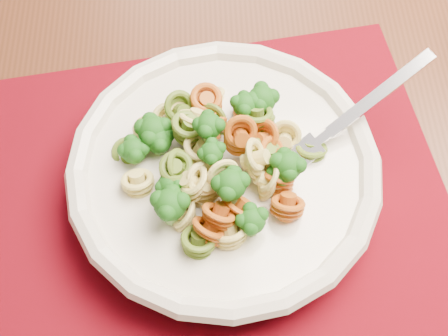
{
  "coord_description": "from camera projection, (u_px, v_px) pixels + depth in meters",
  "views": [
    {
      "loc": [
        -0.32,
        -0.79,
        1.25
      ],
      "look_at": [
        -0.31,
        -0.53,
        0.78
      ],
      "focal_mm": 50.0,
      "sensor_mm": 36.0,
      "label": 1
    }
  ],
  "objects": [
    {
      "name": "dining_table",
      "position": [
        244.0,
        122.0,
        0.74
      ],
      "size": [
        1.26,
        0.82,
        0.74
      ],
      "rotation": [
        0.0,
        0.0,
        -0.01
      ],
      "color": "#4E2616",
      "rests_on": "ground"
    },
    {
      "name": "fork",
      "position": [
        306.0,
        151.0,
        0.53
      ],
      "size": [
        0.17,
        0.11,
        0.08
      ],
      "primitive_type": null,
      "rotation": [
        0.0,
        -0.35,
        0.53
      ],
      "color": "silver",
      "rests_on": "pasta_bowl"
    },
    {
      "name": "pasta_bowl",
      "position": [
        224.0,
        173.0,
        0.54
      ],
      "size": [
        0.27,
        0.27,
        0.05
      ],
      "color": "white",
      "rests_on": "placemat"
    },
    {
      "name": "placemat",
      "position": [
        204.0,
        200.0,
        0.56
      ],
      "size": [
        0.48,
        0.39,
        0.0
      ],
      "primitive_type": "cube",
      "rotation": [
        0.0,
        0.0,
        0.13
      ],
      "color": "#640412",
      "rests_on": "dining_table"
    },
    {
      "name": "pasta_broccoli_heap",
      "position": [
        224.0,
        165.0,
        0.53
      ],
      "size": [
        0.23,
        0.23,
        0.06
      ],
      "primitive_type": null,
      "color": "#EDDA75",
      "rests_on": "pasta_bowl"
    }
  ]
}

